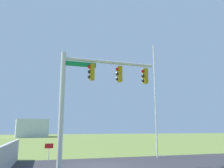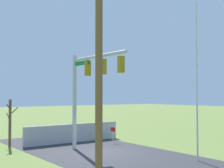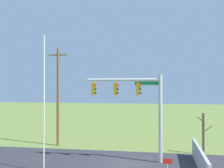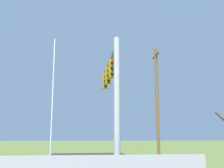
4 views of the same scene
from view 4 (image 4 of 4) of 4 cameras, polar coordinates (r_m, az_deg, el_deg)
road_surface at (r=18.36m, az=-4.16°, el=-17.19°), size 28.00×8.00×0.01m
signal_mast at (r=13.79m, az=0.04°, el=-0.25°), size 5.73×0.42×6.54m
flagpole at (r=19.74m, az=-12.46°, el=-3.28°), size 0.10×0.10×9.10m
utility_pole at (r=22.71m, az=9.51°, el=-3.54°), size 1.90×0.26×9.36m
open_sign at (r=11.65m, az=-17.75°, el=-16.11°), size 0.56×0.04×1.22m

